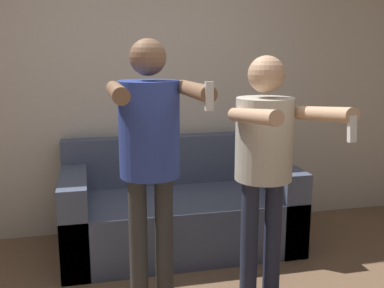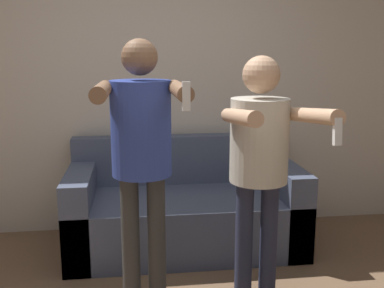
# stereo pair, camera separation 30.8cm
# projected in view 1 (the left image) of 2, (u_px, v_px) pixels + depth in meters

# --- Properties ---
(wall_back) EXTENTS (6.40, 0.06, 2.70)m
(wall_back) POSITION_uv_depth(u_px,v_px,m) (141.00, 78.00, 3.85)
(wall_back) COLOR beige
(wall_back) RESTS_ON ground_plane
(couch) EXTENTS (1.84, 0.90, 0.86)m
(couch) POSITION_uv_depth(u_px,v_px,m) (179.00, 211.00, 3.66)
(couch) COLOR #4C5670
(couch) RESTS_ON ground_plane
(person_standing_left) EXTENTS (0.47, 0.76, 1.64)m
(person_standing_left) POSITION_uv_depth(u_px,v_px,m) (150.00, 145.00, 2.56)
(person_standing_left) COLOR #383838
(person_standing_left) RESTS_ON ground_plane
(person_standing_right) EXTENTS (0.47, 0.81, 1.55)m
(person_standing_right) POSITION_uv_depth(u_px,v_px,m) (265.00, 150.00, 2.73)
(person_standing_right) COLOR #282D47
(person_standing_right) RESTS_ON ground_plane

